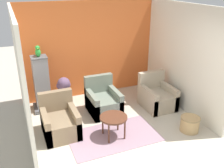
% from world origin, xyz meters
% --- Properties ---
extents(ground_plane, '(20.00, 20.00, 0.00)m').
position_xyz_m(ground_plane, '(0.00, 0.00, 0.00)').
color(ground_plane, beige).
rests_on(ground_plane, ground).
extents(wall_back_accent, '(3.89, 0.06, 2.64)m').
position_xyz_m(wall_back_accent, '(0.00, 3.25, 1.32)').
color(wall_back_accent, orange).
rests_on(wall_back_accent, ground_plane).
extents(wall_left, '(0.06, 3.22, 2.64)m').
position_xyz_m(wall_left, '(-1.91, 1.61, 1.32)').
color(wall_left, silver).
rests_on(wall_left, ground_plane).
extents(wall_right, '(0.06, 3.22, 2.64)m').
position_xyz_m(wall_right, '(1.91, 1.61, 1.32)').
color(wall_right, silver).
rests_on(wall_right, ground_plane).
extents(area_rug, '(1.91, 1.11, 0.01)m').
position_xyz_m(area_rug, '(-0.25, 0.93, 0.01)').
color(area_rug, gray).
rests_on(area_rug, ground_plane).
extents(coffee_table, '(0.58, 0.58, 0.49)m').
position_xyz_m(coffee_table, '(-0.25, 0.93, 0.44)').
color(coffee_table, '#512D1E').
rests_on(coffee_table, ground_plane).
extents(armchair_left, '(0.74, 0.88, 0.88)m').
position_xyz_m(armchair_left, '(-1.27, 1.49, 0.28)').
color(armchair_left, '#7A664C').
rests_on(armchair_left, ground_plane).
extents(armchair_right, '(0.74, 0.88, 0.88)m').
position_xyz_m(armchair_right, '(1.33, 1.76, 0.28)').
color(armchair_right, tan).
rests_on(armchair_right, ground_plane).
extents(armchair_middle, '(0.74, 0.88, 0.88)m').
position_xyz_m(armchair_middle, '(-0.06, 2.05, 0.28)').
color(armchair_middle, slate).
rests_on(armchair_middle, ground_plane).
extents(birdcage, '(0.53, 0.53, 1.42)m').
position_xyz_m(birdcage, '(-1.44, 2.76, 0.67)').
color(birdcage, '#555559').
rests_on(birdcage, ground_plane).
extents(parrot, '(0.13, 0.23, 0.28)m').
position_xyz_m(parrot, '(-1.44, 2.76, 1.55)').
color(parrot, green).
rests_on(parrot, birdcage).
extents(potted_plant, '(0.36, 0.33, 0.79)m').
position_xyz_m(potted_plant, '(-0.88, 2.78, 0.51)').
color(potted_plant, '#66605B').
rests_on(potted_plant, ground_plane).
extents(wicker_basket, '(0.43, 0.43, 0.34)m').
position_xyz_m(wicker_basket, '(1.41, 0.49, 0.18)').
color(wicker_basket, tan).
rests_on(wicker_basket, ground_plane).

